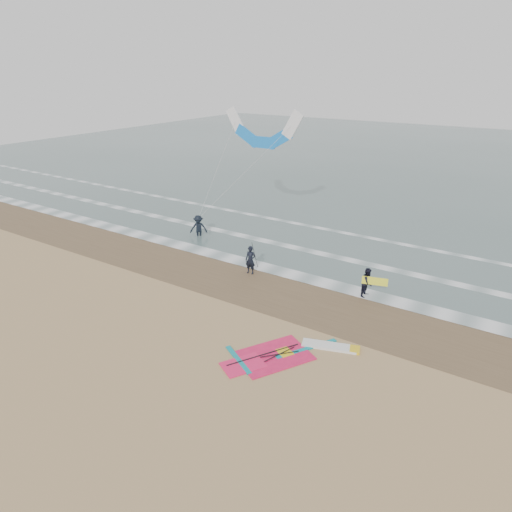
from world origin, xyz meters
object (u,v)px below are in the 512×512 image
Objects in this scene: person_standing at (250,260)px; person_walking at (368,282)px; person_wading at (198,224)px; surf_kite at (263,133)px; windsurf_rig at (289,354)px.

person_walking is (6.63, 0.96, -0.05)m from person_standing.
person_wading is at bearing 87.35° from person_walking.
person_walking is 0.21× the size of surf_kite.
surf_kite is (-3.30, 6.52, 6.17)m from person_standing.
windsurf_rig is 3.00× the size of person_standing.
person_walking is at bearing -29.25° from surf_kite.
person_wading is (-12.33, 9.07, 0.91)m from windsurf_rig.
person_wading is at bearing -134.33° from surf_kite.
person_wading is (-13.15, 2.28, 0.16)m from person_walking.
surf_kite reaches higher than windsurf_rig.
person_walking is (0.82, 6.79, 0.75)m from windsurf_rig.
windsurf_rig is 6.88m from person_walking.
surf_kite is at bearing 14.25° from person_wading.
windsurf_rig is 2.65× the size of person_wading.
person_wading is 7.60m from surf_kite.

